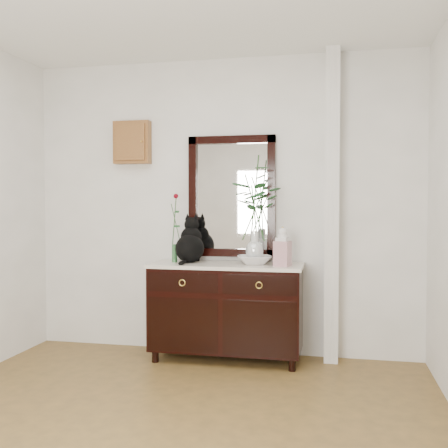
% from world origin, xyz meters
% --- Properties ---
extents(wall_back, '(3.60, 0.04, 2.70)m').
position_xyz_m(wall_back, '(0.00, 1.98, 1.35)').
color(wall_back, white).
rests_on(wall_back, ground).
extents(pilaster, '(0.12, 0.20, 2.70)m').
position_xyz_m(pilaster, '(1.00, 1.90, 1.35)').
color(pilaster, white).
rests_on(pilaster, ground).
extents(sideboard, '(1.33, 0.52, 0.82)m').
position_xyz_m(sideboard, '(0.10, 1.73, 0.47)').
color(sideboard, black).
rests_on(sideboard, ground).
extents(wall_mirror, '(0.80, 0.06, 1.10)m').
position_xyz_m(wall_mirror, '(0.10, 1.97, 1.44)').
color(wall_mirror, black).
rests_on(wall_mirror, wall_back).
extents(key_cabinet, '(0.35, 0.10, 0.40)m').
position_xyz_m(key_cabinet, '(-0.85, 1.94, 1.95)').
color(key_cabinet, brown).
rests_on(key_cabinet, wall_back).
extents(cat, '(0.31, 0.37, 0.41)m').
position_xyz_m(cat, '(-0.24, 1.78, 1.06)').
color(cat, black).
rests_on(cat, sideboard).
extents(lotus_bowl, '(0.36, 0.36, 0.07)m').
position_xyz_m(lotus_bowl, '(0.35, 1.74, 0.89)').
color(lotus_bowl, silver).
rests_on(lotus_bowl, sideboard).
extents(vase_branches, '(0.46, 0.46, 0.93)m').
position_xyz_m(vase_branches, '(0.35, 1.74, 1.34)').
color(vase_branches, silver).
rests_on(vase_branches, lotus_bowl).
extents(bud_vase_rose, '(0.08, 0.08, 0.62)m').
position_xyz_m(bud_vase_rose, '(-0.38, 1.75, 1.16)').
color(bud_vase_rose, '#2F6235').
rests_on(bud_vase_rose, sideboard).
extents(ginger_jar, '(0.15, 0.15, 0.33)m').
position_xyz_m(ginger_jar, '(0.60, 1.66, 1.02)').
color(ginger_jar, white).
rests_on(ginger_jar, sideboard).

